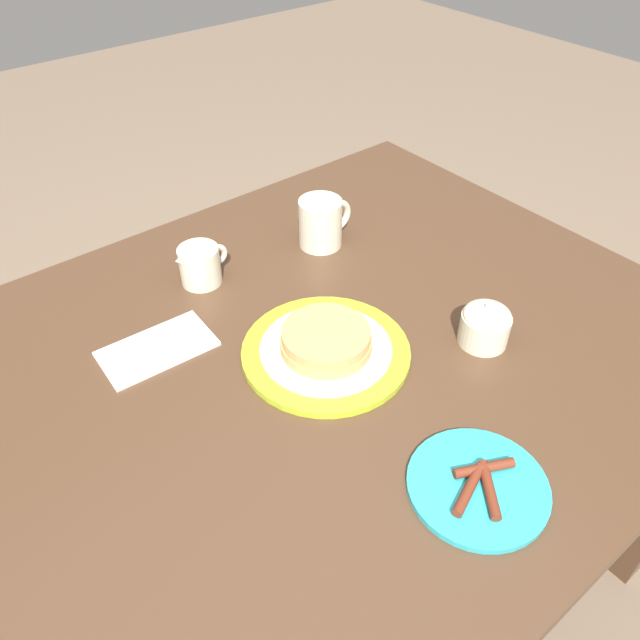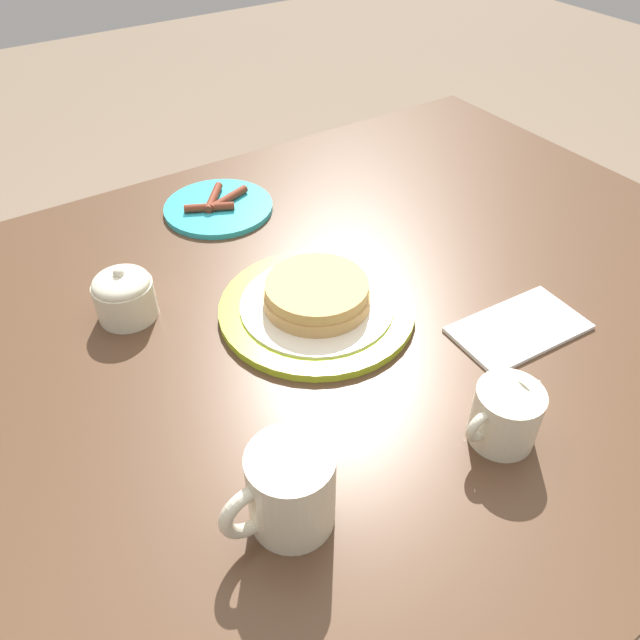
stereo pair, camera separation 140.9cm
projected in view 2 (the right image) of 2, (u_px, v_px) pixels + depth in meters
name	position (u px, v px, depth m)	size (l,w,h in m)	color
ground_plane	(335.00, 564.00, 1.36)	(8.00, 8.00, 0.00)	#7A6651
dining_table	(341.00, 363.00, 0.95)	(1.34, 1.02, 0.73)	#4C3321
pancake_plate	(317.00, 302.00, 0.87)	(0.27, 0.27, 0.05)	#AAC628
side_plate_bacon	(218.00, 207.00, 1.08)	(0.19, 0.19, 0.02)	#2DADBC
coffee_mug	(288.00, 490.00, 0.60)	(0.12, 0.09, 0.10)	beige
creamer_pitcher	(506.00, 414.00, 0.69)	(0.11, 0.08, 0.08)	beige
sugar_bowl	(124.00, 294.00, 0.85)	(0.08, 0.08, 0.08)	beige
napkin	(519.00, 328.00, 0.85)	(0.19, 0.11, 0.01)	white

